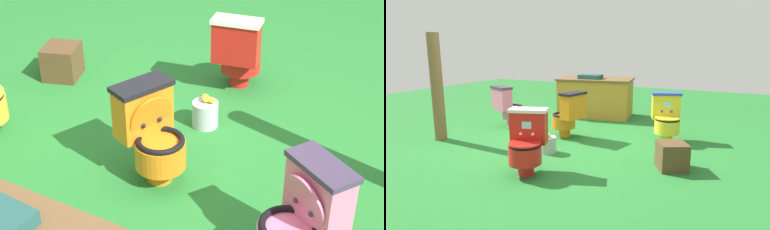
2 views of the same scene
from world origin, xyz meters
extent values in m
plane|color=#26752D|center=(0.00, 0.00, 0.00)|extent=(14.00, 14.00, 0.00)
cylinder|color=red|center=(0.32, -1.19, 0.07)|extent=(0.23, 0.23, 0.14)
cylinder|color=red|center=(0.33, -1.21, 0.24)|extent=(0.48, 0.48, 0.20)
torus|color=black|center=(0.33, -1.21, 0.35)|extent=(0.46, 0.46, 0.04)
cylinder|color=white|center=(0.33, -1.21, 0.30)|extent=(0.31, 0.31, 0.01)
cube|color=red|center=(0.26, -1.03, 0.51)|extent=(0.45, 0.32, 0.37)
cube|color=white|center=(0.26, -1.03, 0.71)|extent=(0.48, 0.35, 0.04)
cube|color=#8CE0E5|center=(0.29, -1.12, 0.56)|extent=(0.11, 0.05, 0.08)
cylinder|color=red|center=(0.33, -1.21, 0.37)|extent=(0.46, 0.46, 0.02)
sphere|color=white|center=(0.36, -1.10, 0.46)|extent=(0.04, 0.04, 0.04)
sphere|color=white|center=(0.23, -1.15, 0.46)|extent=(0.04, 0.04, 0.04)
cylinder|color=orange|center=(-0.08, 0.39, 0.07)|extent=(0.21, 0.21, 0.14)
cylinder|color=orange|center=(-0.10, 0.39, 0.24)|extent=(0.44, 0.44, 0.20)
torus|color=black|center=(-0.10, 0.39, 0.35)|extent=(0.42, 0.42, 0.04)
cylinder|color=black|center=(-0.10, 0.39, 0.30)|extent=(0.29, 0.29, 0.01)
cube|color=orange|center=(0.10, 0.35, 0.51)|extent=(0.27, 0.44, 0.37)
cube|color=black|center=(0.10, 0.35, 0.71)|extent=(0.30, 0.47, 0.04)
cube|color=#8CE0E5|center=(0.00, 0.37, 0.56)|extent=(0.03, 0.11, 0.08)
cylinder|color=orange|center=(0.00, 0.37, 0.49)|extent=(0.16, 0.36, 0.35)
sphere|color=black|center=(-0.02, 0.31, 0.46)|extent=(0.04, 0.04, 0.04)
sphere|color=black|center=(0.01, 0.44, 0.46)|extent=(0.04, 0.04, 0.04)
torus|color=black|center=(-1.27, 0.60, 0.35)|extent=(0.46, 0.46, 0.04)
cube|color=pink|center=(-1.35, 0.41, 0.51)|extent=(0.45, 0.33, 0.37)
cube|color=#3F334C|center=(-1.35, 0.41, 0.71)|extent=(0.48, 0.36, 0.04)
cube|color=#8CE0E5|center=(-1.31, 0.51, 0.56)|extent=(0.10, 0.05, 0.08)
cylinder|color=pink|center=(-1.31, 0.50, 0.49)|extent=(0.36, 0.22, 0.35)
sphere|color=#3F334C|center=(-1.37, 0.54, 0.46)|extent=(0.04, 0.04, 0.04)
sphere|color=#3F334C|center=(-1.24, 0.48, 0.46)|extent=(0.04, 0.04, 0.04)
cube|color=brown|center=(1.74, -0.26, 0.16)|extent=(0.44, 0.45, 0.32)
cylinder|color=#B7B7BF|center=(0.12, -0.41, 0.11)|extent=(0.22, 0.22, 0.22)
ellipsoid|color=yellow|center=(0.15, -0.45, 0.25)|extent=(0.07, 0.05, 0.05)
ellipsoid|color=yellow|center=(0.08, -0.44, 0.25)|extent=(0.07, 0.05, 0.05)
ellipsoid|color=yellow|center=(0.12, -0.42, 0.25)|extent=(0.07, 0.05, 0.05)
camera|label=1|loc=(-2.51, 3.01, 2.70)|focal=56.48mm
camera|label=2|loc=(2.48, -4.10, 1.45)|focal=31.40mm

